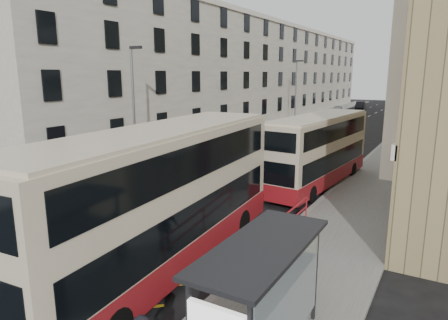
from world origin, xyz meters
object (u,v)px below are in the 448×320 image
Objects in this scene: bus_shelter at (261,284)px; street_lamp_near at (134,103)px; car_dark at (360,106)px; white_van at (287,124)px; double_decker_front at (161,200)px; pedestrian_far at (270,246)px; car_red at (407,109)px; car_silver at (337,110)px; street_lamp_far at (296,88)px; pedestrian_mid at (300,273)px; double_decker_rear at (318,151)px.

street_lamp_near is at bearing 139.86° from bus_shelter.
white_van is at bearing -98.59° from car_dark.
pedestrian_far is (3.32, 1.31, -1.34)m from double_decker_front.
pedestrian_far reaches higher than car_red.
car_silver is at bearing -104.20° from car_dark.
car_silver is 0.87× the size of car_red.
street_lamp_far is at bearing 86.58° from white_van.
white_van is 31.59m from car_red.
double_decker_front reaches higher than car_dark.
pedestrian_far is 0.47× the size of car_silver.
street_lamp_near is at bearing 152.66° from pedestrian_mid.
double_decker_rear is at bearing -79.29° from white_van.
white_van is at bearing 100.07° from double_decker_front.
car_silver is (-10.06, 43.86, -1.42)m from double_decker_rear.
street_lamp_far is at bearing 99.61° from double_decker_front.
bus_shelter is 0.91× the size of car_red.
street_lamp_near and street_lamp_far have the same top height.
street_lamp_near is 4.92× the size of pedestrian_mid.
double_decker_front is at bearing -44.48° from street_lamp_near.
street_lamp_near reaches higher than pedestrian_far.
double_decker_front is (9.89, -9.71, -2.20)m from street_lamp_near.
double_decker_rear is at bearing 110.62° from pedestrian_mid.
car_dark is (-11.89, 66.69, -0.24)m from pedestrian_mid.
double_decker_rear is at bearing -86.21° from car_silver.
car_red is at bearing 84.71° from double_decker_front.
street_lamp_near is 0.66× the size of double_decker_front.
car_silver reaches higher than car_red.
car_silver is at bearing 88.59° from street_lamp_near.
pedestrian_mid is at bearing 102.77° from car_red.
double_decker_front is 3.81m from pedestrian_far.
white_van is 33.12m from car_dark.
car_silver is at bearing 102.88° from bus_shelter.
street_lamp_near is 0.76× the size of double_decker_rear.
double_decker_front is 35.07m from white_van.
white_van is at bearing 117.26° from pedestrian_mid.
white_van is 1.12× the size of car_red.
bus_shelter reaches higher than car_silver.
car_red is at bearing 95.31° from double_decker_rear.
pedestrian_far is at bearing -84.36° from white_van.
bus_shelter is at bearing -86.25° from car_silver.
double_decker_front reaches higher than car_silver.
double_decker_front is 4.89m from pedestrian_mid.
car_dark is (-12.03, 69.68, -1.41)m from bus_shelter.
bus_shelter is at bearing -72.26° from double_decker_rear.
white_van is at bearing -57.94° from pedestrian_far.
car_red is at bearing -26.19° from car_dark.
street_lamp_far is 27.70m from car_dark.
car_dark is (1.51, 33.08, -0.00)m from white_van.
pedestrian_far is (-1.49, 3.99, -1.05)m from bus_shelter.
bus_shelter is 0.40× the size of double_decker_rear.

